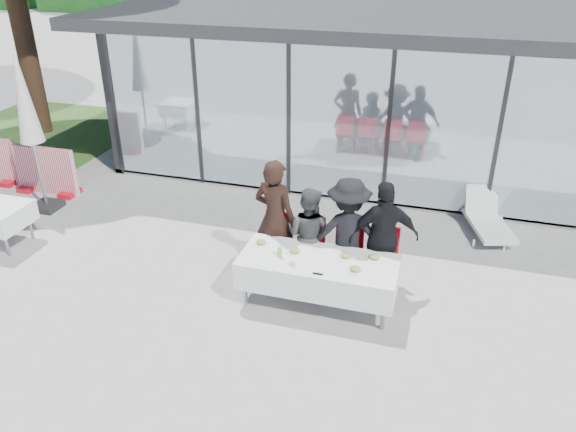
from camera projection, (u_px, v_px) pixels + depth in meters
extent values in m
plane|color=#9D9B95|center=(270.00, 315.00, 8.03)|extent=(90.00, 90.00, 0.00)
cube|color=gray|center=(442.00, 143.00, 14.32)|extent=(14.00, 8.00, 0.10)
cube|color=black|center=(455.00, 53.00, 16.94)|extent=(14.00, 0.20, 3.20)
cube|color=black|center=(191.00, 65.00, 15.37)|extent=(0.20, 8.00, 3.20)
cube|color=silver|center=(442.00, 134.00, 10.23)|extent=(13.60, 0.06, 3.10)
cube|color=#2D2D30|center=(460.00, 10.00, 12.49)|extent=(14.80, 8.80, 0.24)
cube|color=#262628|center=(115.00, 104.00, 11.96)|extent=(0.08, 0.10, 3.10)
cube|color=#262628|center=(198.00, 112.00, 11.47)|extent=(0.08, 0.10, 3.10)
cube|color=#262628|center=(289.00, 120.00, 10.97)|extent=(0.08, 0.10, 3.10)
cube|color=#262628|center=(389.00, 129.00, 10.48)|extent=(0.08, 0.10, 3.10)
cube|color=#262628|center=(498.00, 139.00, 9.99)|extent=(0.08, 0.10, 3.10)
cube|color=red|center=(335.00, 138.00, 13.50)|extent=(0.45, 0.45, 0.90)
cube|color=red|center=(400.00, 137.00, 13.54)|extent=(0.45, 0.45, 0.90)
cube|color=red|center=(510.00, 155.00, 12.48)|extent=(0.45, 0.45, 0.90)
cube|color=white|center=(318.00, 272.00, 8.06)|extent=(2.26, 0.96, 0.42)
cylinder|color=gray|center=(245.00, 285.00, 8.10)|extent=(0.06, 0.06, 0.71)
cylinder|color=gray|center=(383.00, 308.00, 7.59)|extent=(0.06, 0.06, 0.71)
cylinder|color=gray|center=(261.00, 260.00, 8.69)|extent=(0.06, 0.06, 0.71)
cylinder|color=gray|center=(390.00, 281.00, 8.19)|extent=(0.06, 0.06, 0.71)
imported|color=black|center=(275.00, 218.00, 8.64)|extent=(0.84, 0.84, 1.92)
cube|color=red|center=(276.00, 247.00, 8.88)|extent=(0.44, 0.44, 0.05)
cube|color=red|center=(279.00, 227.00, 8.94)|extent=(0.44, 0.04, 0.55)
cylinder|color=red|center=(262.00, 263.00, 8.88)|extent=(0.04, 0.04, 0.43)
cylinder|color=red|center=(283.00, 267.00, 8.79)|extent=(0.04, 0.04, 0.43)
cylinder|color=red|center=(269.00, 252.00, 9.19)|extent=(0.04, 0.04, 0.43)
cylinder|color=red|center=(290.00, 255.00, 9.09)|extent=(0.04, 0.04, 0.43)
imported|color=#474747|center=(308.00, 234.00, 8.59)|extent=(0.87, 0.87, 1.53)
cube|color=red|center=(308.00, 251.00, 8.74)|extent=(0.44, 0.44, 0.05)
cube|color=red|center=(312.00, 232.00, 8.80)|extent=(0.44, 0.04, 0.55)
cylinder|color=red|center=(294.00, 268.00, 8.74)|extent=(0.04, 0.04, 0.43)
cylinder|color=red|center=(316.00, 272.00, 8.65)|extent=(0.04, 0.04, 0.43)
cylinder|color=red|center=(300.00, 257.00, 9.05)|extent=(0.04, 0.04, 0.43)
cylinder|color=red|center=(322.00, 260.00, 8.96)|extent=(0.04, 0.04, 0.43)
imported|color=black|center=(348.00, 233.00, 8.38)|extent=(1.36, 1.36, 1.76)
cube|color=red|center=(346.00, 257.00, 8.59)|extent=(0.44, 0.44, 0.05)
cube|color=red|center=(350.00, 237.00, 8.65)|extent=(0.44, 0.04, 0.55)
cylinder|color=red|center=(332.00, 274.00, 8.59)|extent=(0.04, 0.04, 0.43)
cylinder|color=red|center=(355.00, 278.00, 8.50)|extent=(0.04, 0.04, 0.43)
cylinder|color=red|center=(337.00, 263.00, 8.90)|extent=(0.04, 0.04, 0.43)
cylinder|color=red|center=(359.00, 266.00, 8.80)|extent=(0.04, 0.04, 0.43)
imported|color=black|center=(384.00, 238.00, 8.24)|extent=(1.31, 1.31, 1.77)
cube|color=red|center=(381.00, 263.00, 8.45)|extent=(0.44, 0.44, 0.05)
cube|color=red|center=(385.00, 242.00, 8.51)|extent=(0.44, 0.04, 0.55)
cylinder|color=red|center=(367.00, 280.00, 8.45)|extent=(0.04, 0.04, 0.43)
cylinder|color=red|center=(391.00, 284.00, 8.36)|extent=(0.04, 0.04, 0.43)
cylinder|color=red|center=(370.00, 268.00, 8.76)|extent=(0.04, 0.04, 0.43)
cylinder|color=red|center=(394.00, 271.00, 8.67)|extent=(0.04, 0.04, 0.43)
cylinder|color=white|center=(261.00, 244.00, 8.34)|extent=(0.23, 0.23, 0.01)
ellipsoid|color=tan|center=(261.00, 242.00, 8.33)|extent=(0.15, 0.15, 0.05)
cylinder|color=white|center=(295.00, 252.00, 8.12)|extent=(0.23, 0.23, 0.01)
ellipsoid|color=#4A702A|center=(295.00, 250.00, 8.10)|extent=(0.15, 0.15, 0.05)
cylinder|color=white|center=(346.00, 257.00, 8.00)|extent=(0.23, 0.23, 0.01)
ellipsoid|color=tan|center=(346.00, 255.00, 7.98)|extent=(0.15, 0.15, 0.05)
cylinder|color=white|center=(374.00, 259.00, 7.96)|extent=(0.23, 0.23, 0.01)
ellipsoid|color=#4A702A|center=(375.00, 257.00, 7.94)|extent=(0.15, 0.15, 0.05)
cylinder|color=white|center=(355.00, 271.00, 7.68)|extent=(0.23, 0.23, 0.01)
ellipsoid|color=#4A702A|center=(355.00, 269.00, 7.67)|extent=(0.15, 0.15, 0.05)
cylinder|color=#76A745|center=(280.00, 252.00, 7.99)|extent=(0.06, 0.06, 0.16)
cylinder|color=silver|center=(293.00, 263.00, 7.77)|extent=(0.07, 0.07, 0.10)
cube|color=black|center=(318.00, 274.00, 7.62)|extent=(0.14, 0.03, 0.01)
cube|color=white|center=(0.00, 216.00, 9.58)|extent=(0.86, 0.86, 0.36)
cylinder|color=gray|center=(5.00, 237.00, 9.34)|extent=(0.05, 0.05, 0.72)
cylinder|color=gray|center=(1.00, 216.00, 10.01)|extent=(0.05, 0.05, 0.72)
cylinder|color=gray|center=(29.00, 221.00, 9.85)|extent=(0.05, 0.05, 0.72)
cube|color=black|center=(47.00, 206.00, 11.07)|extent=(0.50, 0.50, 0.12)
cylinder|color=gray|center=(34.00, 144.00, 10.48)|extent=(0.06, 0.06, 2.70)
cone|color=silver|center=(24.00, 99.00, 10.09)|extent=(0.44, 0.44, 1.60)
cube|color=red|center=(45.00, 170.00, 11.55)|extent=(1.40, 0.12, 1.00)
cube|color=red|center=(30.00, 187.00, 11.88)|extent=(0.30, 0.45, 0.10)
cube|color=red|center=(70.00, 193.00, 11.63)|extent=(0.30, 0.45, 0.10)
cube|color=red|center=(11.00, 181.00, 12.16)|extent=(0.30, 0.45, 0.10)
cube|color=white|center=(489.00, 226.00, 10.08)|extent=(0.97, 1.42, 0.08)
cube|color=white|center=(481.00, 199.00, 10.45)|extent=(0.65, 0.43, 0.54)
cylinder|color=white|center=(474.00, 243.00, 9.73)|extent=(0.04, 0.04, 0.14)
cylinder|color=white|center=(504.00, 248.00, 9.60)|extent=(0.04, 0.04, 0.14)
cylinder|color=white|center=(474.00, 216.00, 10.66)|extent=(0.04, 0.04, 0.14)
cylinder|color=white|center=(501.00, 219.00, 10.54)|extent=(0.04, 0.04, 0.14)
cylinder|color=#382316|center=(26.00, 49.00, 14.31)|extent=(0.50, 0.50, 4.40)
cylinder|color=#382316|center=(407.00, 62.00, 18.54)|extent=(0.44, 0.44, 2.00)
cube|color=#385926|center=(43.00, 131.00, 15.31)|extent=(5.00, 5.00, 0.02)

